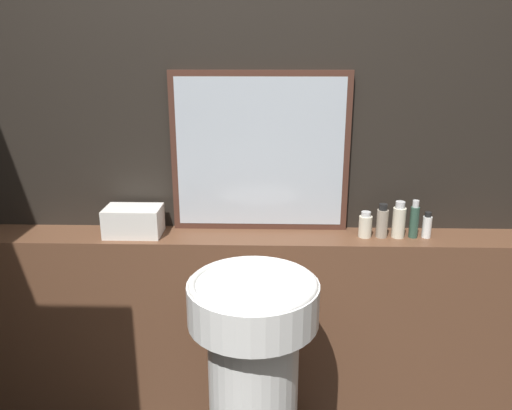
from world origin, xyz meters
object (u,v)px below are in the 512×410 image
at_px(lotion_bottle, 399,221).
at_px(conditioner_bottle, 382,222).
at_px(shampoo_bottle, 365,225).
at_px(body_wash_bottle, 414,220).
at_px(pedestal_sink, 253,381).
at_px(mirror, 260,153).
at_px(towel_stack, 134,221).
at_px(hand_soap_bottle, 427,226).

bearing_deg(lotion_bottle, conditioner_bottle, 180.00).
relative_size(shampoo_bottle, lotion_bottle, 0.71).
xyz_separation_m(conditioner_bottle, body_wash_bottle, (0.13, -0.00, 0.01)).
relative_size(pedestal_sink, mirror, 1.21).
bearing_deg(shampoo_bottle, towel_stack, 180.00).
relative_size(pedestal_sink, towel_stack, 3.88).
relative_size(shampoo_bottle, hand_soap_bottle, 1.00).
relative_size(mirror, hand_soap_bottle, 6.79).
bearing_deg(mirror, shampoo_bottle, -11.79).
relative_size(body_wash_bottle, hand_soap_bottle, 1.46).
bearing_deg(towel_stack, body_wash_bottle, 0.00).
height_order(conditioner_bottle, body_wash_bottle, body_wash_bottle).
height_order(shampoo_bottle, body_wash_bottle, body_wash_bottle).
xyz_separation_m(pedestal_sink, body_wash_bottle, (0.65, 0.46, 0.45)).
relative_size(mirror, towel_stack, 3.20).
xyz_separation_m(conditioner_bottle, lotion_bottle, (0.07, -0.00, 0.01)).
bearing_deg(hand_soap_bottle, pedestal_sink, -146.94).
height_order(mirror, hand_soap_bottle, mirror).
xyz_separation_m(towel_stack, body_wash_bottle, (1.16, 0.00, 0.01)).
xyz_separation_m(pedestal_sink, conditioner_bottle, (0.52, 0.46, 0.44)).
relative_size(lotion_bottle, hand_soap_bottle, 1.41).
bearing_deg(conditioner_bottle, lotion_bottle, -0.00).
height_order(towel_stack, conditioner_bottle, conditioner_bottle).
relative_size(towel_stack, shampoo_bottle, 2.13).
relative_size(pedestal_sink, body_wash_bottle, 5.65).
bearing_deg(shampoo_bottle, hand_soap_bottle, 0.00).
relative_size(conditioner_bottle, hand_soap_bottle, 1.30).
distance_m(mirror, hand_soap_bottle, 0.75).
bearing_deg(pedestal_sink, lotion_bottle, 37.98).
relative_size(conditioner_bottle, body_wash_bottle, 0.90).
bearing_deg(towel_stack, mirror, 9.86).
height_order(shampoo_bottle, lotion_bottle, lotion_bottle).
xyz_separation_m(body_wash_bottle, hand_soap_bottle, (0.05, 0.00, -0.02)).
bearing_deg(lotion_bottle, towel_stack, 180.00).
relative_size(shampoo_bottle, conditioner_bottle, 0.76).
xyz_separation_m(pedestal_sink, mirror, (0.01, 0.55, 0.71)).
bearing_deg(shampoo_bottle, body_wash_bottle, 0.00).
bearing_deg(mirror, body_wash_bottle, -8.18).
relative_size(mirror, conditioner_bottle, 5.20).
bearing_deg(hand_soap_bottle, conditioner_bottle, 180.00).
distance_m(shampoo_bottle, body_wash_bottle, 0.20).
distance_m(towel_stack, conditioner_bottle, 1.03).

